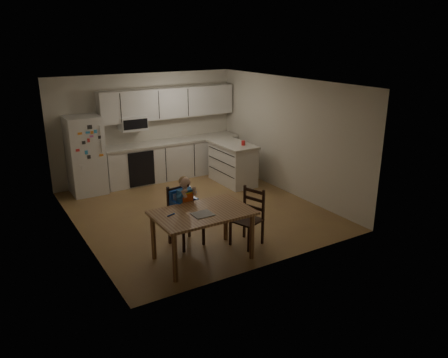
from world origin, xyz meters
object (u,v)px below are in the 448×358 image
red_cup (243,143)px  dining_table (202,218)px  refrigerator (85,155)px  chair_booster (184,203)px  kitchen_island (233,163)px  chair_side (250,213)px

red_cup → dining_table: bearing=-133.4°
refrigerator → chair_booster: 3.42m
chair_booster → kitchen_island: bearing=34.2°
chair_booster → chair_side: size_ratio=1.24×
kitchen_island → dining_table: bearing=-129.3°
dining_table → chair_booster: 0.62m
chair_side → kitchen_island: bearing=133.9°
chair_booster → dining_table: bearing=-98.8°
chair_booster → red_cup: bearing=29.2°
red_cup → dining_table: size_ratio=0.07×
kitchen_island → chair_booster: (-2.37, -2.27, 0.23)m
red_cup → chair_booster: bearing=-141.2°
refrigerator → kitchen_island: refrigerator is taller
kitchen_island → chair_side: kitchen_island is taller
dining_table → chair_side: bearing=4.9°
refrigerator → chair_side: size_ratio=1.79×
red_cup → kitchen_island: bearing=109.4°
red_cup → dining_table: 3.60m
dining_table → chair_booster: size_ratio=1.25×
dining_table → chair_side: 0.95m
kitchen_island → dining_table: 3.74m
red_cup → chair_side: 2.99m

